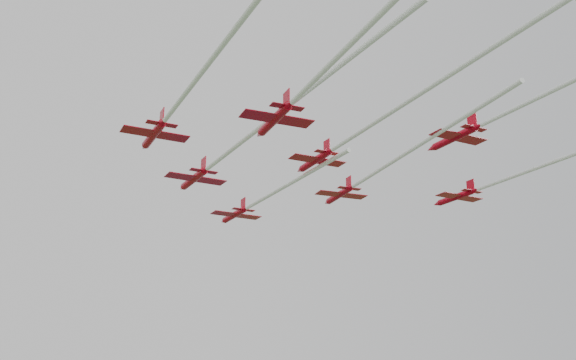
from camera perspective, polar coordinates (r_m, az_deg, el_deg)
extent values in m
cylinder|color=red|center=(116.91, -4.79, -3.11)|extent=(3.25, 8.71, 1.13)
cone|color=red|center=(121.62, -5.79, -3.67)|extent=(1.55, 2.06, 1.13)
cone|color=red|center=(112.52, -3.78, -2.54)|extent=(1.30, 1.44, 1.02)
ellipsoid|color=black|center=(118.84, -5.18, -3.14)|extent=(0.66, 1.05, 0.33)
cube|color=red|center=(116.12, -4.63, -3.14)|extent=(9.39, 4.81, 0.10)
cube|color=red|center=(113.38, -3.99, -2.65)|extent=(4.27, 2.21, 0.08)
cube|color=red|center=(113.86, -4.02, -2.13)|extent=(0.56, 1.81, 2.05)
cylinder|color=silver|center=(98.11, 0.27, -0.26)|extent=(8.62, 31.50, 0.61)
cylinder|color=red|center=(99.39, -8.36, 0.11)|extent=(3.36, 8.89, 1.15)
cone|color=red|center=(104.25, -9.39, -0.70)|extent=(1.59, 2.11, 1.15)
cone|color=red|center=(94.87, -7.30, 0.96)|extent=(1.33, 1.48, 1.05)
ellipsoid|color=black|center=(101.40, -8.76, 0.01)|extent=(0.68, 1.07, 0.33)
cube|color=red|center=(98.56, -8.20, 0.10)|extent=(9.59, 4.96, 0.10)
cube|color=red|center=(95.75, -7.51, 0.78)|extent=(4.36, 2.27, 0.08)
cube|color=red|center=(96.31, -7.53, 1.40)|extent=(0.58, 1.85, 2.09)
cylinder|color=silver|center=(73.61, -0.13, 6.52)|extent=(12.97, 47.47, 0.63)
cylinder|color=red|center=(107.25, 4.58, -1.31)|extent=(2.11, 8.35, 1.07)
cone|color=red|center=(111.61, 3.48, -2.01)|extent=(1.28, 1.87, 1.07)
cone|color=red|center=(103.21, 5.70, -0.61)|extent=(1.11, 1.28, 0.97)
ellipsoid|color=black|center=(109.05, 4.13, -1.39)|extent=(0.52, 0.97, 0.31)
cube|color=red|center=(106.51, 4.76, -1.33)|extent=(8.82, 3.59, 0.10)
cube|color=red|center=(103.99, 5.47, -0.75)|extent=(4.01, 1.65, 0.08)
cube|color=red|center=(104.48, 5.41, -0.22)|extent=(0.32, 1.75, 1.95)
cylinder|color=silver|center=(86.57, 11.68, 3.14)|extent=(5.57, 39.28, 0.58)
cylinder|color=red|center=(82.01, -11.85, 3.99)|extent=(2.73, 8.05, 1.04)
cone|color=red|center=(86.43, -12.67, 2.89)|extent=(1.38, 1.88, 1.04)
cone|color=red|center=(77.90, -10.98, 5.14)|extent=(1.16, 1.31, 0.94)
ellipsoid|color=black|center=(83.86, -12.16, 3.79)|extent=(0.58, 0.96, 0.30)
cube|color=red|center=(81.24, -11.72, 4.02)|extent=(8.63, 4.18, 0.09)
cube|color=red|center=(78.70, -11.16, 4.90)|extent=(3.93, 1.91, 0.08)
cube|color=red|center=(79.27, -11.15, 5.55)|extent=(0.46, 1.68, 1.89)
cylinder|color=silver|center=(62.60, -6.55, 10.91)|extent=(7.91, 33.61, 0.57)
cylinder|color=red|center=(90.50, 2.42, 1.74)|extent=(2.66, 7.83, 1.01)
cone|color=red|center=(94.44, 1.05, 0.87)|extent=(1.34, 1.83, 1.01)
cone|color=red|center=(86.87, 3.81, 2.63)|extent=(1.13, 1.27, 0.92)
ellipsoid|color=black|center=(92.14, 1.87, 1.61)|extent=(0.56, 0.93, 0.29)
cube|color=red|center=(89.82, 2.64, 1.75)|extent=(8.39, 4.06, 0.09)
cube|color=red|center=(87.57, 3.53, 2.45)|extent=(3.82, 1.86, 0.07)
cube|color=red|center=(88.08, 3.46, 3.03)|extent=(0.44, 1.63, 1.83)
cylinder|color=silver|center=(70.19, 12.89, 8.27)|extent=(9.81, 42.27, 0.55)
cylinder|color=red|center=(104.42, 14.72, -1.46)|extent=(2.82, 7.57, 0.98)
cone|color=red|center=(107.67, 13.09, -2.09)|extent=(1.35, 1.79, 0.98)
cone|color=red|center=(101.45, 16.35, -0.84)|extent=(1.13, 1.26, 0.89)
ellipsoid|color=black|center=(105.77, 14.06, -1.53)|extent=(0.57, 0.91, 0.28)
cube|color=red|center=(103.86, 14.99, -1.48)|extent=(8.16, 4.18, 0.09)
cube|color=red|center=(102.02, 16.02, -0.97)|extent=(3.71, 1.92, 0.07)
cube|color=red|center=(102.42, 15.91, -0.47)|extent=(0.48, 1.57, 1.78)
cylinder|color=red|center=(74.98, -1.21, 5.41)|extent=(2.36, 8.31, 1.07)
cone|color=red|center=(79.29, -2.55, 4.08)|extent=(1.33, 1.89, 1.07)
cone|color=red|center=(71.01, 0.20, 6.80)|extent=(1.14, 1.30, 0.97)
ellipsoid|color=black|center=(76.80, -1.75, 5.14)|extent=(0.55, 0.97, 0.31)
cube|color=red|center=(74.22, -0.99, 5.46)|extent=(8.83, 3.84, 0.10)
cube|color=red|center=(71.78, -0.09, 6.52)|extent=(4.02, 1.76, 0.08)
cube|color=red|center=(72.39, -0.15, 7.23)|extent=(0.37, 1.74, 1.94)
cylinder|color=red|center=(86.04, 14.59, 3.68)|extent=(2.82, 7.67, 0.99)
cone|color=red|center=(89.25, 12.61, 2.73)|extent=(1.36, 1.81, 0.99)
cone|color=red|center=(83.14, 16.59, 4.64)|extent=(1.14, 1.27, 0.90)
ellipsoid|color=black|center=(87.40, 13.79, 3.52)|extent=(0.58, 0.92, 0.29)
cube|color=red|center=(85.47, 14.92, 3.69)|extent=(8.26, 4.20, 0.09)
cube|color=red|center=(83.70, 16.19, 4.44)|extent=(3.76, 1.92, 0.07)
cube|color=red|center=(84.19, 16.05, 5.03)|extent=(0.48, 1.60, 1.80)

